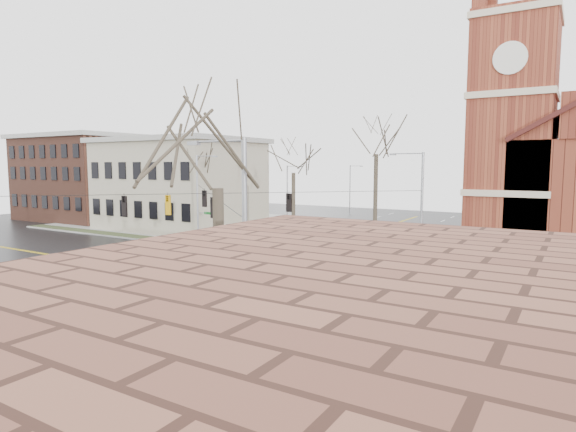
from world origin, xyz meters
The scene contains 19 objects.
ground centered at (0.00, 0.00, 0.00)m, with size 120.00×120.00×0.00m, color black.
sidewalks centered at (0.00, 0.00, 0.08)m, with size 80.00×80.00×0.17m.
road_markings centered at (0.00, 0.00, 0.01)m, with size 100.00×100.00×0.01m.
civic_building_a centered at (-22.00, 20.00, 5.50)m, with size 18.00×14.00×11.00m, color #A0987F.
civic_building_b centered at (-42.00, 22.00, 6.00)m, with size 18.00×16.00×12.00m, color brown.
signal_pole_ne centered at (11.32, 11.50, 4.95)m, with size 2.75×0.22×9.00m.
signal_pole_nw centered at (-11.32, 11.50, 4.95)m, with size 2.75×0.22×9.00m.
signal_pole_se centered at (11.32, -11.50, 4.95)m, with size 2.75×0.22×9.00m.
span_wires centered at (0.00, 0.00, 6.20)m, with size 23.02×23.02×0.03m.
traffic_signals centered at (0.00, -0.67, 5.45)m, with size 8.21×8.26×1.30m.
streetlight_north_a centered at (-10.65, 28.00, 4.47)m, with size 2.30×0.20×8.00m.
streetlight_north_b centered at (-10.65, 48.00, 4.47)m, with size 2.30×0.20×8.00m.
cargo_van centered at (6.84, -6.71, 1.33)m, with size 3.75×6.31×2.26m.
parked_car_a centered at (16.19, 8.00, 0.63)m, with size 1.49×3.70×1.26m, color black.
parked_car_b centered at (20.71, 7.86, 0.54)m, with size 1.15×3.29×1.08m, color black.
tree_nw_far centered at (-13.41, 13.23, 7.92)m, with size 4.00×4.00×10.93m.
tree_nw_near centered at (-1.52, 13.93, 7.90)m, with size 4.00×4.00×10.91m.
tree_ne centered at (6.77, 13.92, 9.69)m, with size 4.00×4.00×13.42m.
tree_se centered at (12.03, -13.64, 7.91)m, with size 4.00×4.00×10.92m.
Camera 1 is at (21.95, -25.61, 8.17)m, focal length 30.00 mm.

